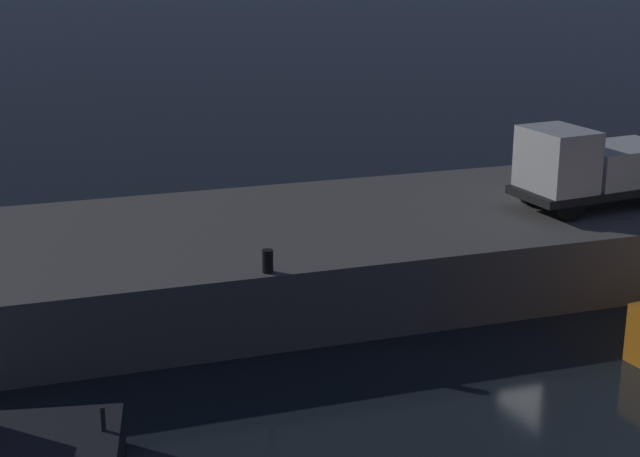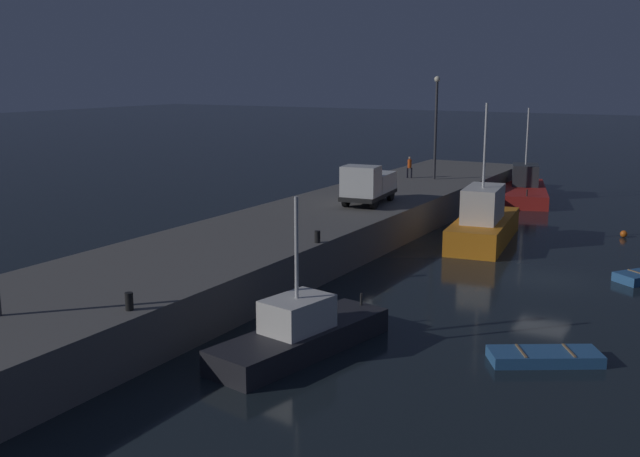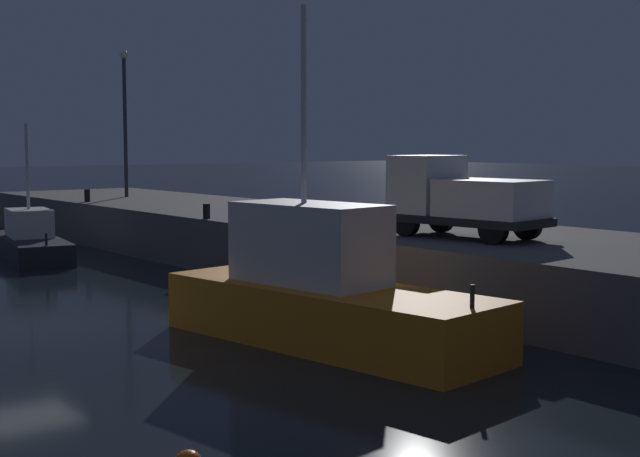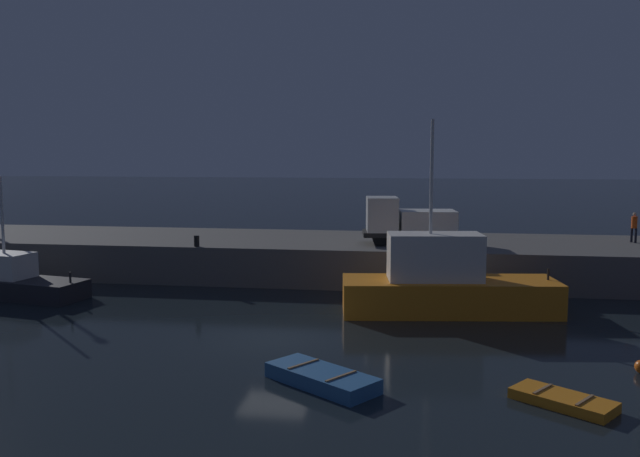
{
  "view_description": "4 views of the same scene",
  "coord_description": "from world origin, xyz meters",
  "px_view_note": "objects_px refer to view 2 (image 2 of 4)",
  "views": [
    {
      "loc": [
        -12.0,
        -12.21,
        9.98
      ],
      "look_at": [
        -3.79,
        12.55,
        1.99
      ],
      "focal_mm": 54.26,
      "sensor_mm": 36.0,
      "label": 1
    },
    {
      "loc": [
        -36.13,
        -7.88,
        9.93
      ],
      "look_at": [
        -3.85,
        10.53,
        2.18
      ],
      "focal_mm": 41.71,
      "sensor_mm": 36.0,
      "label": 2
    },
    {
      "loc": [
        23.54,
        -8.35,
        4.96
      ],
      "look_at": [
        -0.04,
        10.06,
        2.08
      ],
      "focal_mm": 50.33,
      "sensor_mm": 36.0,
      "label": 3
    },
    {
      "loc": [
        5.21,
        -23.28,
        6.88
      ],
      "look_at": [
        -0.06,
        11.69,
        2.82
      ],
      "focal_mm": 36.99,
      "sensor_mm": 36.0,
      "label": 4
    }
  ],
  "objects_px": {
    "lamp_post_east": "(436,119)",
    "dockworker": "(410,166)",
    "utility_truck": "(368,184)",
    "fishing_boat_blue": "(483,223)",
    "bollard_west": "(129,301)",
    "bollard_central": "(317,237)",
    "rowboat_white_mid": "(545,357)",
    "fishing_boat_white": "(301,333)",
    "fishing_trawler_red": "(525,189)",
    "mooring_buoy_near": "(624,234)"
  },
  "relations": [
    {
      "from": "lamp_post_east",
      "to": "dockworker",
      "type": "bearing_deg",
      "value": 99.81
    },
    {
      "from": "utility_truck",
      "to": "fishing_boat_blue",
      "type": "bearing_deg",
      "value": -75.13
    },
    {
      "from": "bollard_west",
      "to": "bollard_central",
      "type": "xyz_separation_m",
      "value": [
        12.13,
        -0.42,
        -0.02
      ]
    },
    {
      "from": "rowboat_white_mid",
      "to": "lamp_post_east",
      "type": "distance_m",
      "value": 32.37
    },
    {
      "from": "fishing_boat_white",
      "to": "utility_truck",
      "type": "bearing_deg",
      "value": 19.17
    },
    {
      "from": "fishing_trawler_red",
      "to": "mooring_buoy_near",
      "type": "relative_size",
      "value": 24.94
    },
    {
      "from": "mooring_buoy_near",
      "to": "bollard_central",
      "type": "height_order",
      "value": "bollard_central"
    },
    {
      "from": "utility_truck",
      "to": "dockworker",
      "type": "xyz_separation_m",
      "value": [
        12.19,
        2.4,
        -0.3
      ]
    },
    {
      "from": "mooring_buoy_near",
      "to": "fishing_boat_blue",
      "type": "bearing_deg",
      "value": 129.27
    },
    {
      "from": "fishing_boat_white",
      "to": "bollard_central",
      "type": "relative_size",
      "value": 13.95
    },
    {
      "from": "mooring_buoy_near",
      "to": "bollard_central",
      "type": "relative_size",
      "value": 0.75
    },
    {
      "from": "dockworker",
      "to": "mooring_buoy_near",
      "type": "bearing_deg",
      "value": -105.62
    },
    {
      "from": "dockworker",
      "to": "bollard_west",
      "type": "distance_m",
      "value": 35.41
    },
    {
      "from": "fishing_trawler_red",
      "to": "bollard_west",
      "type": "distance_m",
      "value": 41.95
    },
    {
      "from": "rowboat_white_mid",
      "to": "mooring_buoy_near",
      "type": "height_order",
      "value": "rowboat_white_mid"
    },
    {
      "from": "fishing_boat_white",
      "to": "bollard_central",
      "type": "height_order",
      "value": "fishing_boat_white"
    },
    {
      "from": "fishing_boat_blue",
      "to": "fishing_boat_white",
      "type": "xyz_separation_m",
      "value": [
        -20.69,
        0.24,
        -0.51
      ]
    },
    {
      "from": "fishing_boat_white",
      "to": "bollard_west",
      "type": "distance_m",
      "value": 6.16
    },
    {
      "from": "fishing_boat_white",
      "to": "bollard_west",
      "type": "relative_size",
      "value": 12.96
    },
    {
      "from": "fishing_trawler_red",
      "to": "utility_truck",
      "type": "relative_size",
      "value": 2.05
    },
    {
      "from": "rowboat_white_mid",
      "to": "bollard_central",
      "type": "bearing_deg",
      "value": 68.56
    },
    {
      "from": "fishing_trawler_red",
      "to": "lamp_post_east",
      "type": "relative_size",
      "value": 1.4
    },
    {
      "from": "mooring_buoy_near",
      "to": "utility_truck",
      "type": "distance_m",
      "value": 16.17
    },
    {
      "from": "fishing_boat_white",
      "to": "rowboat_white_mid",
      "type": "height_order",
      "value": "fishing_boat_white"
    },
    {
      "from": "fishing_trawler_red",
      "to": "utility_truck",
      "type": "distance_m",
      "value": 19.69
    },
    {
      "from": "mooring_buoy_near",
      "to": "dockworker",
      "type": "relative_size",
      "value": 0.26
    },
    {
      "from": "utility_truck",
      "to": "bollard_west",
      "type": "xyz_separation_m",
      "value": [
        -22.91,
        -2.2,
        -0.92
      ]
    },
    {
      "from": "fishing_boat_blue",
      "to": "fishing_boat_white",
      "type": "height_order",
      "value": "fishing_boat_blue"
    },
    {
      "from": "rowboat_white_mid",
      "to": "mooring_buoy_near",
      "type": "bearing_deg",
      "value": 1.44
    },
    {
      "from": "bollard_central",
      "to": "fishing_boat_white",
      "type": "bearing_deg",
      "value": -153.98
    },
    {
      "from": "fishing_boat_blue",
      "to": "fishing_boat_white",
      "type": "bearing_deg",
      "value": 179.35
    },
    {
      "from": "fishing_boat_blue",
      "to": "utility_truck",
      "type": "distance_m",
      "value": 7.33
    },
    {
      "from": "fishing_trawler_red",
      "to": "lamp_post_east",
      "type": "bearing_deg",
      "value": 140.26
    },
    {
      "from": "fishing_trawler_red",
      "to": "lamp_post_east",
      "type": "xyz_separation_m",
      "value": [
        -6.41,
        5.33,
        5.73
      ]
    },
    {
      "from": "fishing_boat_white",
      "to": "utility_truck",
      "type": "distance_m",
      "value": 20.15
    },
    {
      "from": "mooring_buoy_near",
      "to": "bollard_west",
      "type": "xyz_separation_m",
      "value": [
        -30.54,
        11.73,
        2.13
      ]
    },
    {
      "from": "fishing_boat_blue",
      "to": "bollard_west",
      "type": "bearing_deg",
      "value": 169.44
    },
    {
      "from": "dockworker",
      "to": "lamp_post_east",
      "type": "bearing_deg",
      "value": -80.19
    },
    {
      "from": "fishing_boat_blue",
      "to": "dockworker",
      "type": "bearing_deg",
      "value": 41.54
    },
    {
      "from": "rowboat_white_mid",
      "to": "bollard_west",
      "type": "distance_m",
      "value": 14.55
    },
    {
      "from": "lamp_post_east",
      "to": "utility_truck",
      "type": "height_order",
      "value": "lamp_post_east"
    },
    {
      "from": "utility_truck",
      "to": "rowboat_white_mid",
      "type": "bearing_deg",
      "value": -136.82
    },
    {
      "from": "lamp_post_east",
      "to": "dockworker",
      "type": "height_order",
      "value": "lamp_post_east"
    },
    {
      "from": "fishing_boat_blue",
      "to": "bollard_central",
      "type": "xyz_separation_m",
      "value": [
        -12.59,
        4.19,
        1.1
      ]
    },
    {
      "from": "dockworker",
      "to": "bollard_central",
      "type": "xyz_separation_m",
      "value": [
        -22.98,
        -5.02,
        -0.65
      ]
    },
    {
      "from": "rowboat_white_mid",
      "to": "fishing_boat_blue",
      "type": "bearing_deg",
      "value": 24.05
    },
    {
      "from": "bollard_west",
      "to": "fishing_trawler_red",
      "type": "bearing_deg",
      "value": -3.61
    },
    {
      "from": "fishing_boat_blue",
      "to": "bollard_west",
      "type": "distance_m",
      "value": 25.17
    },
    {
      "from": "dockworker",
      "to": "fishing_trawler_red",
      "type": "bearing_deg",
      "value": -47.04
    },
    {
      "from": "mooring_buoy_near",
      "to": "lamp_post_east",
      "type": "distance_m",
      "value": 16.5
    }
  ]
}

